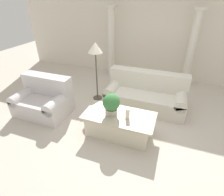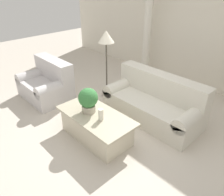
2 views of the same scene
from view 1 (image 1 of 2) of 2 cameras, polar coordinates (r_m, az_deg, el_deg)
The scene contains 10 objects.
ground_plane at distance 4.16m, azimuth 6.26°, elevation -7.45°, with size 16.00×16.00×0.00m, color beige.
wall_back at distance 6.16m, azimuth 14.38°, elevation 20.82°, with size 10.00×0.06×3.20m.
sofa_long at distance 4.58m, azimuth 10.90°, elevation 1.21°, with size 1.99×0.87×0.90m.
loveseat at distance 4.57m, azimuth -21.34°, elevation -0.45°, with size 1.25×0.87×0.90m.
coffee_table at distance 3.65m, azimuth 2.26°, elevation -8.59°, with size 1.43×0.72×0.49m.
potted_plant at distance 3.39m, azimuth -0.23°, elevation -1.88°, with size 0.34×0.34×0.45m.
pillar_candle at distance 3.38m, azimuth 5.09°, elevation -5.03°, with size 0.09×0.09×0.21m.
floor_lamp at distance 4.50m, azimuth -5.43°, elevation 14.75°, with size 0.36×0.36×1.57m.
column_left at distance 6.15m, azimuth -0.24°, elevation 17.61°, with size 0.30×0.30×2.29m.
column_right at distance 5.79m, azimuth 24.45°, elevation 14.17°, with size 0.30×0.30×2.29m.
Camera 1 is at (0.71, -3.21, 2.55)m, focal length 28.00 mm.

